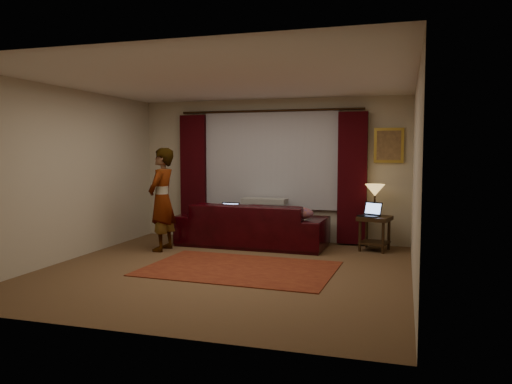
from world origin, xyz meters
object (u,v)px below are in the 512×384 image
sofa (252,216)px  laptop_table (369,209)px  laptop_sofa (229,210)px  person (162,199)px  end_table (375,233)px  tiffany_lamp (375,200)px

sofa → laptop_table: (1.99, 0.12, 0.17)m
laptop_sofa → laptop_table: laptop_table is taller
person → sofa: bearing=121.3°
end_table → tiffany_lamp: (-0.02, 0.12, 0.55)m
person → tiffany_lamp: bearing=107.5°
end_table → laptop_table: laptop_table is taller
end_table → tiffany_lamp: bearing=97.1°
sofa → tiffany_lamp: size_ratio=4.90×
end_table → person: bearing=-163.7°
tiffany_lamp → laptop_table: tiffany_lamp is taller
tiffany_lamp → person: 3.55m
laptop_sofa → tiffany_lamp: size_ratio=0.66×
sofa → laptop_table: size_ratio=7.31×
sofa → tiffany_lamp: bearing=-170.2°
tiffany_lamp → laptop_sofa: bearing=-168.8°
laptop_sofa → person: 1.16m
laptop_table → person: person is taller
laptop_sofa → end_table: laptop_sofa is taller
tiffany_lamp → person: (-3.37, -1.12, 0.02)m
tiffany_lamp → person: size_ratio=0.31×
sofa → laptop_sofa: sofa is taller
laptop_table → person: 3.43m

